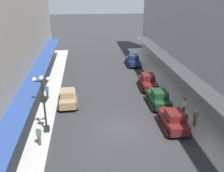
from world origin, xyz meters
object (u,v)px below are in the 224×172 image
at_px(parked_car_3, 68,97).
at_px(fire_hydrant, 187,118).
at_px(pedestrian_3, 39,136).
at_px(parked_car_1, 174,119).
at_px(parked_car_4, 133,60).
at_px(parked_car_0, 159,98).
at_px(pedestrian_2, 184,106).
at_px(lamp_post_with_clock, 44,102).
at_px(parked_car_2, 148,82).
at_px(pedestrian_1, 47,92).
at_px(pedestrian_0, 195,118).

relative_size(parked_car_3, fire_hydrant, 5.27).
bearing_deg(pedestrian_3, parked_car_1, 6.68).
bearing_deg(parked_car_4, parked_car_0, -90.27).
distance_m(parked_car_3, fire_hydrant, 12.31).
height_order(parked_car_0, pedestrian_2, parked_car_0).
distance_m(parked_car_1, lamp_post_with_clock, 11.38).
relative_size(parked_car_2, pedestrian_3, 2.62).
xyz_separation_m(parked_car_1, pedestrian_3, (-11.50, -1.35, 0.05)).
xyz_separation_m(parked_car_0, parked_car_2, (0.09, 4.83, 0.00)).
bearing_deg(parked_car_0, parked_car_4, 89.73).
distance_m(parked_car_4, lamp_post_with_clock, 21.88).
relative_size(parked_car_1, parked_car_4, 1.00).
distance_m(lamp_post_with_clock, pedestrian_3, 2.82).
xyz_separation_m(parked_car_0, pedestrian_2, (1.83, -2.39, 0.07)).
bearing_deg(fire_hydrant, parked_car_3, 155.30).
xyz_separation_m(parked_car_3, pedestrian_3, (-1.90, -7.26, 0.05)).
xyz_separation_m(parked_car_1, pedestrian_1, (-11.95, 7.51, 0.05)).
relative_size(lamp_post_with_clock, pedestrian_2, 3.09).
distance_m(parked_car_3, pedestrian_2, 12.03).
relative_size(parked_car_0, fire_hydrant, 5.20).
xyz_separation_m(parked_car_1, pedestrian_2, (1.86, 2.27, 0.07)).
bearing_deg(parked_car_0, parked_car_3, 172.56).
xyz_separation_m(parked_car_2, pedestrian_3, (-11.63, -10.83, 0.05)).
height_order(parked_car_4, pedestrian_1, parked_car_4).
bearing_deg(pedestrian_1, parked_car_3, -34.25).
bearing_deg(parked_car_4, parked_car_3, -126.08).
relative_size(fire_hydrant, pedestrian_1, 0.50).
bearing_deg(pedestrian_1, pedestrian_0, -28.40).
bearing_deg(parked_car_4, pedestrian_2, -84.09).
bearing_deg(parked_car_3, parked_car_1, -31.63).
bearing_deg(pedestrian_3, parked_car_4, 60.59).
xyz_separation_m(fire_hydrant, pedestrian_0, (0.42, -0.80, 0.43)).
distance_m(parked_car_3, pedestrian_1, 2.84).
distance_m(lamp_post_with_clock, pedestrian_1, 7.23).
bearing_deg(pedestrian_2, parked_car_0, 127.44).
bearing_deg(lamp_post_with_clock, parked_car_4, 58.80).
bearing_deg(parked_car_0, pedestrian_3, -152.51).
distance_m(parked_car_0, parked_car_2, 4.83).
height_order(parked_car_1, parked_car_3, same).
bearing_deg(parked_car_0, pedestrian_0, -67.31).
relative_size(parked_car_4, pedestrian_1, 2.61).
height_order(parked_car_2, pedestrian_0, parked_car_2).
distance_m(parked_car_2, pedestrian_0, 9.69).
xyz_separation_m(fire_hydrant, pedestrian_1, (-13.52, 6.74, 0.43)).
distance_m(pedestrian_1, pedestrian_2, 14.78).
distance_m(parked_car_2, pedestrian_3, 15.89).
relative_size(lamp_post_with_clock, fire_hydrant, 6.29).
bearing_deg(parked_car_2, pedestrian_3, -137.02).
relative_size(parked_car_3, pedestrian_1, 2.63).
distance_m(pedestrian_2, pedestrian_3, 13.85).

